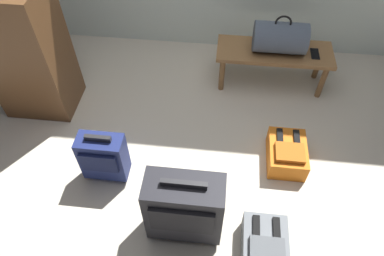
# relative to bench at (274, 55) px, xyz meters

# --- Properties ---
(ground_plane) EXTENTS (6.60, 6.60, 0.00)m
(ground_plane) POSITION_rel_bench_xyz_m (-0.54, -1.01, -0.32)
(ground_plane) COLOR beige
(bench) EXTENTS (1.00, 0.36, 0.38)m
(bench) POSITION_rel_bench_xyz_m (0.00, 0.00, 0.00)
(bench) COLOR olive
(bench) RESTS_ON ground
(duffel_bag_slate) EXTENTS (0.44, 0.26, 0.34)m
(duffel_bag_slate) POSITION_rel_bench_xyz_m (0.02, 0.00, 0.19)
(duffel_bag_slate) COLOR #475160
(duffel_bag_slate) RESTS_ON bench
(cell_phone) EXTENTS (0.07, 0.14, 0.01)m
(cell_phone) POSITION_rel_bench_xyz_m (0.33, -0.02, 0.06)
(cell_phone) COLOR black
(cell_phone) RESTS_ON bench
(suitcase_upright_charcoal) EXTENTS (0.47, 0.25, 0.60)m
(suitcase_upright_charcoal) POSITION_rel_bench_xyz_m (-0.60, -1.54, -0.01)
(suitcase_upright_charcoal) COLOR black
(suitcase_upright_charcoal) RESTS_ON ground
(suitcase_small_navy) EXTENTS (0.32, 0.19, 0.46)m
(suitcase_small_navy) POSITION_rel_bench_xyz_m (-1.22, -1.17, -0.08)
(suitcase_small_navy) COLOR navy
(suitcase_small_navy) RESTS_ON ground
(backpack_orange) EXTENTS (0.28, 0.38, 0.21)m
(backpack_orange) POSITION_rel_bench_xyz_m (0.10, -0.89, -0.23)
(backpack_orange) COLOR orange
(backpack_orange) RESTS_ON ground
(backpack_grey) EXTENTS (0.28, 0.38, 0.21)m
(backpack_grey) POSITION_rel_bench_xyz_m (-0.08, -1.64, -0.23)
(backpack_grey) COLOR slate
(backpack_grey) RESTS_ON ground
(side_cabinet) EXTENTS (0.56, 0.44, 1.10)m
(side_cabinet) POSITION_rel_bench_xyz_m (-1.97, -0.47, 0.23)
(side_cabinet) COLOR brown
(side_cabinet) RESTS_ON ground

